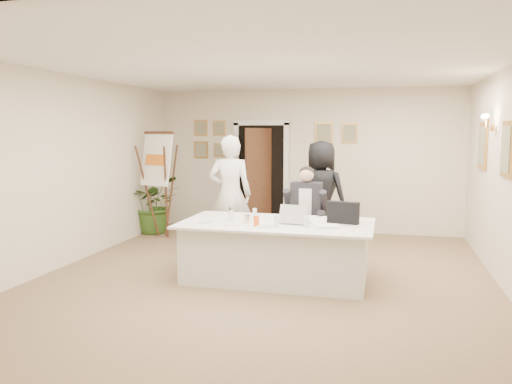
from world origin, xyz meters
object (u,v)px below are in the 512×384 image
at_px(laptop_bag, 343,213).
at_px(oj_glass, 256,221).
at_px(standing_man, 230,194).
at_px(standing_woman, 321,195).
at_px(flip_chart, 161,190).
at_px(laptop, 295,213).
at_px(paper_stack, 327,226).
at_px(potted_palm, 155,204).
at_px(conference_table, 276,251).
at_px(steel_jug, 247,219).
at_px(seated_man, 306,214).

height_order(laptop_bag, oj_glass, laptop_bag).
bearing_deg(standing_man, standing_woman, -167.19).
bearing_deg(flip_chart, laptop, -35.61).
height_order(laptop, paper_stack, laptop).
bearing_deg(potted_palm, laptop_bag, -31.47).
distance_m(conference_table, oj_glass, 0.59).
height_order(standing_woman, laptop_bag, standing_woman).
distance_m(laptop_bag, oj_glass, 1.15).
xyz_separation_m(standing_man, laptop, (1.31, -1.32, -0.04)).
distance_m(standing_man, paper_stack, 2.33).
height_order(flip_chart, paper_stack, flip_chart).
bearing_deg(laptop, steel_jug, -156.26).
xyz_separation_m(seated_man, steel_jug, (-0.59, -1.22, 0.10)).
xyz_separation_m(standing_woman, potted_palm, (-3.30, 0.51, -0.34)).
distance_m(seated_man, laptop, 1.06).
bearing_deg(laptop_bag, laptop, -155.61).
distance_m(laptop, oj_glass, 0.56).
relative_size(potted_palm, paper_stack, 3.79).
bearing_deg(flip_chart, standing_man, -25.12).
distance_m(flip_chart, standing_woman, 2.97).
bearing_deg(paper_stack, seated_man, 110.29).
bearing_deg(steel_jug, standing_woman, 71.85).
bearing_deg(flip_chart, conference_table, -38.23).
height_order(standing_woman, laptop, standing_woman).
distance_m(flip_chart, paper_stack, 4.02).
bearing_deg(paper_stack, laptop_bag, 63.14).
bearing_deg(laptop, laptop_bag, 19.82).
relative_size(oj_glass, steel_jug, 1.18).
bearing_deg(standing_woman, laptop_bag, 122.41).
height_order(standing_woman, potted_palm, standing_woman).
xyz_separation_m(conference_table, standing_man, (-1.06, 1.34, 0.56)).
relative_size(standing_woman, oj_glass, 14.03).
xyz_separation_m(standing_woman, paper_stack, (0.35, -2.16, -0.12)).
xyz_separation_m(standing_man, oj_glass, (0.87, -1.67, -0.12)).
relative_size(standing_woman, laptop, 4.82).
distance_m(laptop, steel_jug, 0.64).
bearing_deg(laptop, standing_woman, 95.05).
bearing_deg(laptop_bag, conference_table, -158.30).
xyz_separation_m(standing_man, potted_palm, (-1.90, 1.14, -0.39)).
bearing_deg(laptop, standing_man, 142.38).
height_order(standing_woman, steel_jug, standing_woman).
relative_size(standing_man, laptop, 5.05).
distance_m(flip_chart, steel_jug, 3.18).
bearing_deg(standing_woman, steel_jug, 88.35).
relative_size(potted_palm, steel_jug, 10.35).
distance_m(seated_man, paper_stack, 1.33).
height_order(flip_chart, standing_man, flip_chart).
bearing_deg(standing_woman, paper_stack, 115.69).
xyz_separation_m(flip_chart, laptop, (2.87, -2.06, 0.02)).
height_order(potted_palm, paper_stack, potted_palm).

